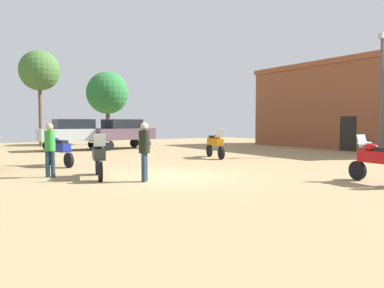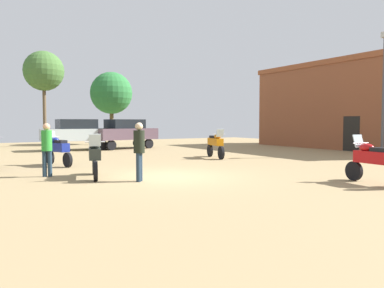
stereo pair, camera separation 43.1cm
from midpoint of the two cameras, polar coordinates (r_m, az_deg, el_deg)
The scene contains 13 objects.
ground_plane at distance 13.11m, azimuth -4.07°, elevation -4.83°, with size 44.00×52.00×0.02m.
brick_building at distance 29.69m, azimuth 22.52°, elevation 5.22°, with size 6.12×14.81×6.00m.
motorcycle_4 at distance 17.12m, azimuth -19.53°, elevation -0.71°, with size 0.80×2.07×1.44m.
motorcycle_6 at distance 13.14m, azimuth -14.34°, elevation -1.71°, with size 0.80×2.21×1.46m.
motorcycle_9 at distance 12.81m, azimuth 24.50°, elevation -2.09°, with size 0.62×2.08×1.44m.
motorcycle_10 at distance 19.83m, azimuth 2.78°, elevation 0.06°, with size 0.77×2.25×1.48m.
car_1 at distance 26.24m, azimuth -17.27°, elevation 1.65°, with size 4.32×1.84×2.00m.
car_2 at distance 27.01m, azimuth -10.56°, elevation 1.78°, with size 4.56×2.57×2.00m.
person_1 at distance 12.06m, azimuth -7.97°, elevation -0.44°, with size 0.48×0.48×1.81m.
person_2 at distance 13.80m, azimuth -20.82°, elevation -0.23°, with size 0.43×0.43×1.78m.
tree_2 at distance 31.42m, azimuth -21.69°, elevation 9.84°, with size 2.94×2.94×7.07m.
tree_4 at distance 32.72m, azimuth -12.57°, elevation 7.24°, with size 3.40×3.40×5.88m.
lamp_post at distance 23.23m, azimuth 25.34°, elevation 7.42°, with size 0.44×0.24×6.52m.
Camera 1 is at (-6.15, -11.42, 1.85)m, focal length 36.65 mm.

